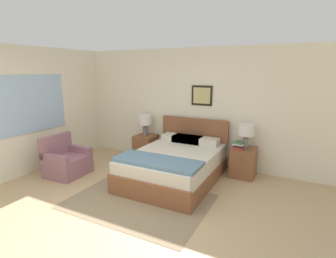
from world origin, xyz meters
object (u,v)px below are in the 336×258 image
bed (175,164)px  armchair (66,162)px  table_lamp_near_window (145,121)px  table_lamp_by_door (246,131)px  nightstand_by_door (243,162)px  nightstand_near_window (146,147)px

bed → armchair: bearing=-159.6°
table_lamp_near_window → table_lamp_by_door: 2.35m
nightstand_by_door → table_lamp_by_door: (0.01, 0.02, 0.64)m
bed → armchair: (-2.11, -0.79, -0.04)m
nightstand_near_window → nightstand_by_door: 2.32m
nightstand_near_window → table_lamp_near_window: 0.64m
bed → table_lamp_near_window: (-1.18, 0.81, 0.62)m
table_lamp_near_window → nightstand_by_door: bearing=-0.5°
nightstand_by_door → table_lamp_by_door: size_ratio=1.21×
nightstand_near_window → table_lamp_by_door: size_ratio=1.21×
bed → table_lamp_near_window: bearing=145.5°
bed → table_lamp_near_window: table_lamp_near_window is taller
nightstand_near_window → table_lamp_by_door: (2.33, 0.02, 0.64)m
armchair → table_lamp_by_door: (3.28, 1.59, 0.67)m
bed → armchair: 2.25m
nightstand_near_window → table_lamp_by_door: table_lamp_by_door is taller
nightstand_near_window → table_lamp_near_window: table_lamp_near_window is taller
bed → nightstand_near_window: (-1.16, 0.79, -0.02)m
table_lamp_near_window → bed: bearing=-34.5°
nightstand_near_window → table_lamp_near_window: (-0.01, 0.02, 0.64)m
nightstand_near_window → table_lamp_near_window: size_ratio=1.21×
table_lamp_by_door → bed: bearing=-145.4°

